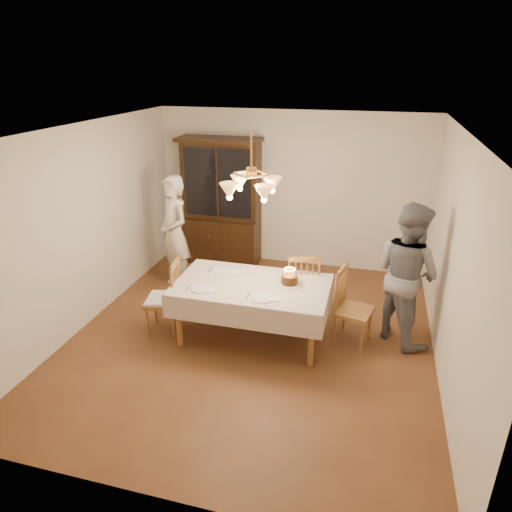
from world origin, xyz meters
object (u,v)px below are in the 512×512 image
(birthday_cake, at_px, (289,280))
(elderly_woman, at_px, (175,233))
(dining_table, at_px, (252,289))
(chair_far_side, at_px, (302,290))
(china_hutch, at_px, (222,204))

(birthday_cake, bearing_deg, elderly_woman, 153.13)
(dining_table, bearing_deg, chair_far_side, 48.59)
(chair_far_side, xyz_separation_m, birthday_cake, (-0.09, -0.49, 0.37))
(dining_table, relative_size, china_hutch, 0.88)
(dining_table, bearing_deg, elderly_woman, 143.88)
(dining_table, height_order, birthday_cake, birthday_cake)
(birthday_cake, bearing_deg, chair_far_side, 80.11)
(china_hutch, bearing_deg, dining_table, -62.82)
(china_hutch, xyz_separation_m, chair_far_side, (1.69, -1.65, -0.60))
(chair_far_side, distance_m, elderly_woman, 2.17)
(dining_table, xyz_separation_m, birthday_cake, (0.45, 0.11, 0.13))
(chair_far_side, bearing_deg, china_hutch, 135.75)
(chair_far_side, bearing_deg, elderly_woman, 166.19)
(china_hutch, distance_m, birthday_cake, 2.69)
(china_hutch, distance_m, elderly_woman, 1.21)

